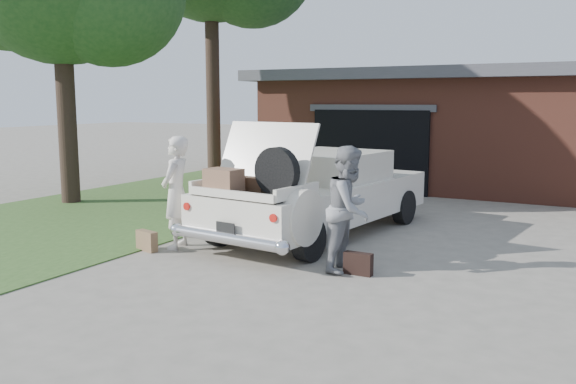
% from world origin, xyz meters
% --- Properties ---
extents(ground, '(90.00, 90.00, 0.00)m').
position_xyz_m(ground, '(0.00, 0.00, 0.00)').
color(ground, gray).
rests_on(ground, ground).
extents(grass_strip, '(6.00, 16.00, 0.02)m').
position_xyz_m(grass_strip, '(-5.50, 3.00, 0.01)').
color(grass_strip, '#2D4C1E').
rests_on(grass_strip, ground).
extents(house, '(12.80, 7.80, 3.30)m').
position_xyz_m(house, '(0.98, 11.47, 1.67)').
color(house, brown).
rests_on(house, ground).
extents(sedan, '(2.63, 5.49, 2.10)m').
position_xyz_m(sedan, '(-0.49, 2.67, 0.78)').
color(sedan, silver).
rests_on(sedan, ground).
extents(woman_left, '(0.61, 0.78, 1.88)m').
position_xyz_m(woman_left, '(-2.11, 0.60, 0.94)').
color(woman_left, beige).
rests_on(woman_left, ground).
extents(woman_right, '(0.70, 0.89, 1.82)m').
position_xyz_m(woman_right, '(0.94, 0.72, 0.91)').
color(woman_right, gray).
rests_on(woman_right, ground).
extents(suitcase_left, '(0.45, 0.24, 0.33)m').
position_xyz_m(suitcase_left, '(-2.43, 0.20, 0.17)').
color(suitcase_left, olive).
rests_on(suitcase_left, ground).
extents(suitcase_right, '(0.42, 0.14, 0.32)m').
position_xyz_m(suitcase_right, '(1.16, 0.55, 0.16)').
color(suitcase_right, black).
rests_on(suitcase_right, ground).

